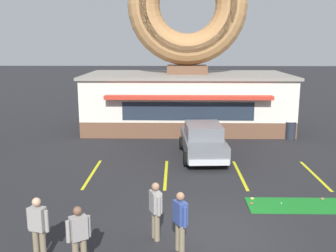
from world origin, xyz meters
TOP-DOWN VIEW (x-y plane):
  - ground_plane at (0.00, 0.00)m, footprint 160.00×160.00m
  - donut_shop_building at (-0.46, 13.94)m, footprint 12.30×6.75m
  - putting_mat at (3.42, 1.93)m, footprint 4.39×1.26m
  - mini_donut_near_left at (1.37, 2.00)m, footprint 0.13×0.13m
  - mini_donut_mid_left at (1.47, 2.42)m, footprint 0.13×0.13m
  - mini_donut_mid_centre at (3.85, 2.44)m, footprint 0.13×0.13m
  - golf_ball at (2.35, 2.03)m, footprint 0.04×0.04m
  - car_grey at (0.13, 7.44)m, footprint 2.15×4.64m
  - pedestrian_blue_sweater_man at (-1.67, -0.35)m, footprint 0.37×0.56m
  - pedestrian_hooded_kid at (-1.02, -1.00)m, footprint 0.39×0.54m
  - pedestrian_leather_jacket_man at (-4.45, -1.47)m, footprint 0.58×0.34m
  - pedestrian_clipboard_woman at (-3.37, -1.85)m, footprint 0.51×0.41m
  - trash_bin at (5.18, 11.03)m, footprint 0.57×0.57m
  - parking_stripe_far_left at (-4.53, 5.00)m, footprint 0.12×3.60m
  - parking_stripe_left at (-1.53, 5.00)m, footprint 0.12×3.60m
  - parking_stripe_mid_left at (1.47, 5.00)m, footprint 0.12×3.60m
  - parking_stripe_centre at (4.47, 5.00)m, footprint 0.12×3.60m

SIDE VIEW (x-z plane):
  - ground_plane at x=0.00m, z-range 0.00..0.00m
  - parking_stripe_far_left at x=-4.53m, z-range 0.00..0.01m
  - parking_stripe_left at x=-1.53m, z-range 0.00..0.01m
  - parking_stripe_mid_left at x=1.47m, z-range 0.00..0.01m
  - parking_stripe_centre at x=4.47m, z-range 0.00..0.01m
  - putting_mat at x=3.42m, z-range 0.00..0.03m
  - mini_donut_near_left at x=1.37m, z-range 0.03..0.07m
  - mini_donut_mid_left at x=1.47m, z-range 0.03..0.07m
  - mini_donut_mid_centre at x=3.85m, z-range 0.03..0.07m
  - golf_ball at x=2.35m, z-range 0.03..0.07m
  - trash_bin at x=5.18m, z-range 0.01..0.99m
  - pedestrian_clipboard_woman at x=-3.37m, z-range 0.08..1.66m
  - car_grey at x=0.13m, z-range 0.07..1.67m
  - pedestrian_hooded_kid at x=-1.02m, z-range 0.08..1.69m
  - pedestrian_blue_sweater_man at x=-1.67m, z-range 0.08..1.69m
  - pedestrian_leather_jacket_man at x=-4.45m, z-range 0.09..1.71m
  - donut_shop_building at x=-0.46m, z-range -1.74..9.22m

